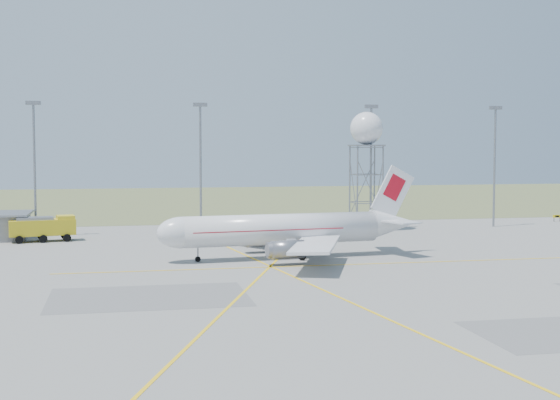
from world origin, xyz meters
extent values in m
plane|color=gray|center=(0.00, 0.00, 0.00)|extent=(400.00, 400.00, 0.00)
cube|color=#596F3D|center=(0.00, 140.00, 0.01)|extent=(400.00, 120.00, 0.03)
cylinder|color=gray|center=(-35.00, 66.00, 10.00)|extent=(0.36, 0.36, 20.00)
cube|color=gray|center=(-35.00, 66.00, 20.20)|extent=(2.20, 0.50, 0.60)
cylinder|color=gray|center=(-10.00, 66.00, 10.00)|extent=(0.36, 0.36, 20.00)
cube|color=gray|center=(-10.00, 66.00, 20.20)|extent=(2.20, 0.50, 0.60)
cylinder|color=gray|center=(18.00, 66.00, 10.00)|extent=(0.36, 0.36, 20.00)
cube|color=gray|center=(18.00, 66.00, 20.20)|extent=(2.20, 0.50, 0.60)
cylinder|color=gray|center=(40.00, 66.00, 10.00)|extent=(0.36, 0.36, 20.00)
cube|color=gray|center=(40.00, 66.00, 20.20)|extent=(2.20, 0.50, 0.60)
cylinder|color=black|center=(55.00, 72.00, 0.40)|extent=(0.10, 0.10, 0.80)
cylinder|color=black|center=(56.20, 72.00, 0.40)|extent=(0.10, 0.10, 0.80)
cube|color=yellow|center=(55.60, 72.00, 0.95)|extent=(1.60, 0.15, 0.50)
cube|color=black|center=(55.60, 71.92, 0.95)|extent=(0.80, 0.03, 0.30)
cylinder|color=silver|center=(-3.19, 36.79, 3.58)|extent=(24.72, 6.27, 3.76)
ellipsoid|color=silver|center=(-15.36, 35.52, 3.58)|extent=(6.38, 4.37, 3.76)
cube|color=black|center=(-16.48, 35.40, 4.14)|extent=(1.63, 2.21, 0.92)
cone|color=silver|center=(11.78, 38.34, 3.86)|extent=(6.00, 4.33, 3.76)
cube|color=silver|center=(11.78, 38.34, 7.81)|extent=(6.03, 0.90, 7.08)
cube|color=#AD0B1A|center=(11.97, 38.36, 8.47)|extent=(3.26, 0.65, 3.63)
cube|color=silver|center=(11.00, 41.29, 4.33)|extent=(3.53, 5.46, 0.17)
cube|color=silver|center=(11.63, 35.30, 4.33)|extent=(3.53, 5.46, 0.17)
cube|color=silver|center=(-2.66, 45.36, 2.63)|extent=(11.80, 15.17, 0.34)
cube|color=silver|center=(-0.91, 28.51, 2.63)|extent=(9.41, 15.69, 0.34)
cylinder|color=slate|center=(-4.69, 42.12, 1.79)|extent=(4.15, 2.56, 2.16)
cylinder|color=slate|center=(-3.56, 31.26, 1.79)|extent=(4.15, 2.56, 2.16)
cube|color=#AD0B1A|center=(-5.06, 36.59, 3.67)|extent=(19.11, 5.73, 0.11)
cylinder|color=black|center=(-13.49, 35.72, 0.42)|extent=(0.72, 0.72, 0.85)
cube|color=black|center=(-1.32, 36.98, 0.42)|extent=(1.52, 5.71, 0.85)
cylinder|color=gray|center=(-1.32, 36.98, 0.85)|extent=(0.25, 0.25, 1.69)
cylinder|color=gray|center=(14.64, 62.54, 6.92)|extent=(0.26, 0.26, 13.84)
cylinder|color=gray|center=(18.90, 62.54, 6.92)|extent=(0.26, 0.26, 13.84)
cylinder|color=gray|center=(18.90, 66.80, 6.92)|extent=(0.26, 0.26, 13.84)
cylinder|color=gray|center=(14.64, 66.80, 6.92)|extent=(0.26, 0.26, 13.84)
cube|color=gray|center=(16.77, 64.67, 13.84)|extent=(4.86, 4.86, 0.27)
sphere|color=silver|center=(16.77, 64.67, 16.61)|extent=(5.32, 5.32, 5.32)
cube|color=gold|center=(-33.50, 60.00, 2.04)|extent=(9.58, 4.56, 2.25)
cube|color=gold|center=(-30.28, 60.55, 2.96)|extent=(2.90, 3.23, 1.43)
cube|color=black|center=(-29.57, 60.67, 3.07)|extent=(0.54, 2.64, 1.02)
cube|color=gray|center=(-34.51, 59.83, 3.37)|extent=(5.45, 3.27, 0.41)
camera|label=1|loc=(-22.47, -56.28, 13.81)|focal=50.00mm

